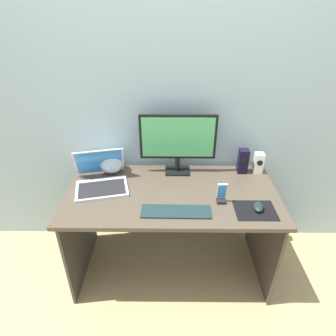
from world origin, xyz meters
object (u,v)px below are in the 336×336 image
object	(u,v)px
laptop	(101,179)
mouse	(258,207)
monitor	(178,141)
fishbowl	(111,161)
keyboard_external	(176,212)
speaker_near_monitor	(243,161)
phone_in_dock	(221,196)
speaker_right	(258,163)

from	to	relation	value
laptop	mouse	world-z (taller)	laptop
monitor	fishbowl	bearing A→B (deg)	-179.40
mouse	keyboard_external	bearing A→B (deg)	-165.29
keyboard_external	speaker_near_monitor	bearing A→B (deg)	44.71
phone_in_dock	speaker_right	bearing A→B (deg)	48.86
speaker_near_monitor	phone_in_dock	world-z (taller)	speaker_near_monitor
speaker_right	phone_in_dock	xyz separation A→B (m)	(-0.32, -0.37, -0.03)
monitor	keyboard_external	size ratio (longest dim) A/B	1.28
laptop	phone_in_dock	size ratio (longest dim) A/B	2.96
keyboard_external	mouse	distance (m)	0.51
monitor	keyboard_external	world-z (taller)	monitor
speaker_right	keyboard_external	distance (m)	0.78
keyboard_external	mouse	xyz separation A→B (m)	(0.51, 0.03, 0.02)
monitor	speaker_near_monitor	bearing A→B (deg)	-0.22
monitor	speaker_right	distance (m)	0.62
speaker_right	phone_in_dock	bearing A→B (deg)	-131.14
mouse	phone_in_dock	size ratio (longest dim) A/B	0.72
speaker_near_monitor	speaker_right	bearing A→B (deg)	-0.02
laptop	keyboard_external	world-z (taller)	laptop
laptop	phone_in_dock	distance (m)	0.82
speaker_near_monitor	mouse	bearing A→B (deg)	-89.05
monitor	fishbowl	distance (m)	0.52
speaker_near_monitor	keyboard_external	size ratio (longest dim) A/B	0.44
speaker_right	mouse	world-z (taller)	speaker_right
laptop	keyboard_external	bearing A→B (deg)	-29.78
fishbowl	mouse	distance (m)	1.08
phone_in_dock	keyboard_external	bearing A→B (deg)	-159.51
speaker_right	mouse	size ratio (longest dim) A/B	1.54
speaker_right	speaker_near_monitor	size ratio (longest dim) A/B	0.83
monitor	speaker_near_monitor	size ratio (longest dim) A/B	2.94
speaker_near_monitor	fishbowl	size ratio (longest dim) A/B	0.99
keyboard_external	laptop	bearing A→B (deg)	151.01
mouse	phone_in_dock	world-z (taller)	phone_in_dock
mouse	laptop	bearing A→B (deg)	176.85
fishbowl	keyboard_external	xyz separation A→B (m)	(0.47, -0.48, -0.08)
fishbowl	monitor	bearing A→B (deg)	0.60
fishbowl	mouse	bearing A→B (deg)	-24.61
phone_in_dock	laptop	bearing A→B (deg)	166.96
speaker_right	fishbowl	distance (m)	1.08
speaker_right	phone_in_dock	world-z (taller)	speaker_right
speaker_near_monitor	laptop	bearing A→B (deg)	-169.56
speaker_right	speaker_near_monitor	distance (m)	0.12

